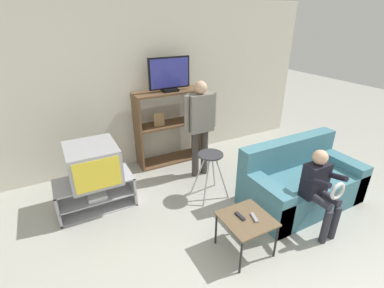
{
  "coord_description": "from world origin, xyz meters",
  "views": [
    {
      "loc": [
        -1.35,
        -0.91,
        2.37
      ],
      "look_at": [
        0.12,
        1.86,
        0.9
      ],
      "focal_mm": 26.0,
      "sensor_mm": 36.0,
      "label": 1
    }
  ],
  "objects_px": {
    "television_flat": "(169,75)",
    "couch": "(300,183)",
    "remote_control_black": "(240,216)",
    "remote_control_white": "(254,218)",
    "person_standing_adult": "(200,121)",
    "folding_stool": "(210,162)",
    "snack_table": "(246,222)",
    "television_main": "(93,163)",
    "tv_stand": "(96,193)",
    "person_seated_child": "(320,186)",
    "media_shelf": "(169,127)"
  },
  "relations": [
    {
      "from": "television_flat",
      "to": "person_standing_adult",
      "type": "bearing_deg",
      "value": -72.18
    },
    {
      "from": "television_flat",
      "to": "snack_table",
      "type": "distance_m",
      "value": 2.54
    },
    {
      "from": "remote_control_white",
      "to": "person_standing_adult",
      "type": "xyz_separation_m",
      "value": [
        0.29,
        1.68,
        0.47
      ]
    },
    {
      "from": "tv_stand",
      "to": "television_flat",
      "type": "relative_size",
      "value": 1.43
    },
    {
      "from": "television_flat",
      "to": "remote_control_black",
      "type": "height_order",
      "value": "television_flat"
    },
    {
      "from": "remote_control_white",
      "to": "tv_stand",
      "type": "bearing_deg",
      "value": 147.47
    },
    {
      "from": "television_main",
      "to": "snack_table",
      "type": "bearing_deg",
      "value": -50.85
    },
    {
      "from": "television_flat",
      "to": "folding_stool",
      "type": "xyz_separation_m",
      "value": [
        0.04,
        -1.22,
        -0.97
      ]
    },
    {
      "from": "tv_stand",
      "to": "television_main",
      "type": "distance_m",
      "value": 0.45
    },
    {
      "from": "tv_stand",
      "to": "television_flat",
      "type": "xyz_separation_m",
      "value": [
        1.43,
        0.73,
        1.3
      ]
    },
    {
      "from": "tv_stand",
      "to": "media_shelf",
      "type": "relative_size",
      "value": 0.78
    },
    {
      "from": "tv_stand",
      "to": "television_flat",
      "type": "bearing_deg",
      "value": 26.95
    },
    {
      "from": "media_shelf",
      "to": "folding_stool",
      "type": "xyz_separation_m",
      "value": [
        0.07,
        -1.24,
        -0.1
      ]
    },
    {
      "from": "person_seated_child",
      "to": "television_main",
      "type": "bearing_deg",
      "value": 143.14
    },
    {
      "from": "tv_stand",
      "to": "person_standing_adult",
      "type": "relative_size",
      "value": 0.65
    },
    {
      "from": "folding_stool",
      "to": "remote_control_white",
      "type": "height_order",
      "value": "folding_stool"
    },
    {
      "from": "couch",
      "to": "television_flat",
      "type": "bearing_deg",
      "value": 119.08
    },
    {
      "from": "media_shelf",
      "to": "snack_table",
      "type": "xyz_separation_m",
      "value": [
        -0.12,
        -2.3,
        -0.25
      ]
    },
    {
      "from": "television_flat",
      "to": "couch",
      "type": "relative_size",
      "value": 0.43
    },
    {
      "from": "couch",
      "to": "person_seated_child",
      "type": "relative_size",
      "value": 1.56
    },
    {
      "from": "folding_stool",
      "to": "snack_table",
      "type": "bearing_deg",
      "value": -100.3
    },
    {
      "from": "remote_control_white",
      "to": "couch",
      "type": "relative_size",
      "value": 0.09
    },
    {
      "from": "television_flat",
      "to": "remote_control_white",
      "type": "bearing_deg",
      "value": -92.09
    },
    {
      "from": "couch",
      "to": "person_standing_adult",
      "type": "xyz_separation_m",
      "value": [
        -0.85,
        1.26,
        0.63
      ]
    },
    {
      "from": "folding_stool",
      "to": "person_seated_child",
      "type": "distance_m",
      "value": 1.38
    },
    {
      "from": "tv_stand",
      "to": "television_flat",
      "type": "distance_m",
      "value": 2.07
    },
    {
      "from": "folding_stool",
      "to": "snack_table",
      "type": "xyz_separation_m",
      "value": [
        -0.19,
        -1.06,
        -0.15
      ]
    },
    {
      "from": "remote_control_white",
      "to": "couch",
      "type": "xyz_separation_m",
      "value": [
        1.14,
        0.41,
        -0.16
      ]
    },
    {
      "from": "television_flat",
      "to": "person_seated_child",
      "type": "distance_m",
      "value": 2.67
    },
    {
      "from": "television_main",
      "to": "folding_stool",
      "type": "relative_size",
      "value": 0.97
    },
    {
      "from": "couch",
      "to": "television_main",
      "type": "bearing_deg",
      "value": 154.67
    },
    {
      "from": "television_main",
      "to": "remote_control_white",
      "type": "xyz_separation_m",
      "value": [
        1.32,
        -1.58,
        -0.22
      ]
    },
    {
      "from": "tv_stand",
      "to": "person_seated_child",
      "type": "xyz_separation_m",
      "value": [
        2.23,
        -1.65,
        0.39
      ]
    },
    {
      "from": "television_flat",
      "to": "remote_control_black",
      "type": "xyz_separation_m",
      "value": [
        -0.2,
        -2.22,
        -1.06
      ]
    },
    {
      "from": "television_main",
      "to": "person_seated_child",
      "type": "relative_size",
      "value": 0.64
    },
    {
      "from": "television_flat",
      "to": "remote_control_black",
      "type": "bearing_deg",
      "value": -95.21
    },
    {
      "from": "television_main",
      "to": "media_shelf",
      "type": "relative_size",
      "value": 0.52
    },
    {
      "from": "television_main",
      "to": "remote_control_black",
      "type": "height_order",
      "value": "television_main"
    },
    {
      "from": "person_standing_adult",
      "to": "person_seated_child",
      "type": "height_order",
      "value": "person_standing_adult"
    },
    {
      "from": "snack_table",
      "to": "remote_control_black",
      "type": "bearing_deg",
      "value": 136.23
    },
    {
      "from": "television_flat",
      "to": "person_seated_child",
      "type": "relative_size",
      "value": 0.67
    },
    {
      "from": "remote_control_black",
      "to": "couch",
      "type": "height_order",
      "value": "couch"
    },
    {
      "from": "tv_stand",
      "to": "remote_control_white",
      "type": "distance_m",
      "value": 2.09
    },
    {
      "from": "folding_stool",
      "to": "television_flat",
      "type": "bearing_deg",
      "value": 91.91
    },
    {
      "from": "folding_stool",
      "to": "person_seated_child",
      "type": "relative_size",
      "value": 0.66
    },
    {
      "from": "media_shelf",
      "to": "folding_stool",
      "type": "distance_m",
      "value": 1.25
    },
    {
      "from": "snack_table",
      "to": "remote_control_white",
      "type": "distance_m",
      "value": 0.1
    },
    {
      "from": "media_shelf",
      "to": "television_flat",
      "type": "distance_m",
      "value": 0.87
    },
    {
      "from": "couch",
      "to": "remote_control_black",
      "type": "bearing_deg",
      "value": -165.46
    },
    {
      "from": "snack_table",
      "to": "couch",
      "type": "distance_m",
      "value": 1.27
    }
  ]
}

